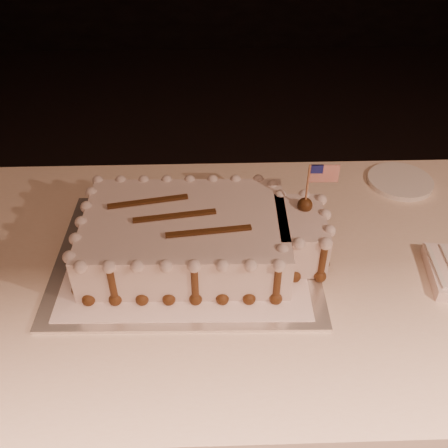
{
  "coord_description": "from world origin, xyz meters",
  "views": [
    {
      "loc": [
        -0.28,
        -0.17,
        1.48
      ],
      "look_at": [
        -0.26,
        0.62,
        0.84
      ],
      "focal_mm": 40.0,
      "sensor_mm": 36.0,
      "label": 1
    }
  ],
  "objects_px": {
    "banquet_table": "(322,365)",
    "cake_board": "(187,255)",
    "sheet_cake": "(200,236)",
    "side_plate": "(400,181)"
  },
  "relations": [
    {
      "from": "banquet_table",
      "to": "cake_board",
      "type": "distance_m",
      "value": 0.51
    },
    {
      "from": "cake_board",
      "to": "sheet_cake",
      "type": "xyz_separation_m",
      "value": [
        0.03,
        -0.0,
        0.06
      ]
    },
    {
      "from": "banquet_table",
      "to": "sheet_cake",
      "type": "height_order",
      "value": "sheet_cake"
    },
    {
      "from": "cake_board",
      "to": "side_plate",
      "type": "bearing_deg",
      "value": 27.12
    },
    {
      "from": "cake_board",
      "to": "side_plate",
      "type": "height_order",
      "value": "side_plate"
    },
    {
      "from": "cake_board",
      "to": "sheet_cake",
      "type": "relative_size",
      "value": 1.04
    },
    {
      "from": "side_plate",
      "to": "banquet_table",
      "type": "bearing_deg",
      "value": -126.07
    },
    {
      "from": "sheet_cake",
      "to": "side_plate",
      "type": "height_order",
      "value": "sheet_cake"
    },
    {
      "from": "sheet_cake",
      "to": "banquet_table",
      "type": "bearing_deg",
      "value": -4.18
    },
    {
      "from": "side_plate",
      "to": "sheet_cake",
      "type": "bearing_deg",
      "value": -152.8
    }
  ]
}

